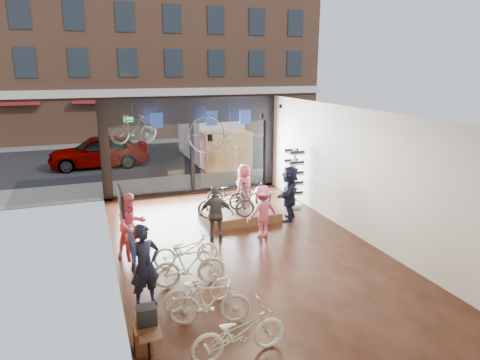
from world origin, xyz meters
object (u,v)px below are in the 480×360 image
customer_1 (131,225)px  hung_bike (134,129)px  customer_0 (145,266)px  customer_3 (262,212)px  box_truck (214,137)px  display_platform (239,214)px  customer_2 (216,214)px  floor_bike_4 (186,250)px  penny_farthing (214,135)px  floor_bike_2 (198,288)px  display_bike_right (229,192)px  street_car (99,151)px  customer_4 (244,188)px  floor_bike_3 (189,266)px  display_bike_mid (250,195)px  display_bike_left (226,204)px  floor_bike_0 (239,332)px  customer_5 (289,193)px  sunglasses_rack (294,178)px  floor_bike_1 (210,302)px

customer_1 → hung_bike: bearing=60.8°
customer_0 → customer_3: (3.78, 2.66, -0.12)m
box_truck → display_platform: bearing=-101.2°
customer_2 → floor_bike_4: bearing=63.5°
penny_farthing → hung_bike: bearing=-173.2°
box_truck → floor_bike_2: size_ratio=4.52×
display_bike_right → penny_farthing: (-0.10, 1.45, 1.78)m
street_car → customer_4: 10.03m
floor_bike_4 → customer_4: size_ratio=0.99×
floor_bike_3 → display_bike_mid: display_bike_mid is taller
penny_farthing → display_bike_mid: bearing=-74.6°
display_bike_left → customer_4: bearing=-24.7°
floor_bike_0 → display_bike_mid: 7.25m
customer_1 → street_car: bearing=72.0°
customer_5 → hung_bike: hung_bike is taller
customer_0 → penny_farthing: size_ratio=1.06×
floor_bike_4 → box_truck: bearing=-18.1°
display_bike_right → display_bike_mid: bearing=-144.6°
display_bike_right → hung_bike: (-3.00, 1.11, 2.20)m
display_bike_right → customer_4: (0.53, -0.06, 0.11)m
display_bike_mid → floor_bike_3: bearing=140.5°
sunglasses_rack → hung_bike: (-5.36, 1.34, 1.86)m
floor_bike_0 → customer_1: (-1.28, 4.89, 0.40)m
customer_1 → penny_farthing: size_ratio=1.02×
display_bike_left → customer_0: (-3.04, -3.84, 0.14)m
customer_4 → customer_3: bearing=48.3°
display_bike_mid → floor_bike_4: bearing=133.4°
customer_3 → customer_4: (0.35, 2.47, 0.04)m
floor_bike_2 → display_bike_left: display_bike_left is taller
floor_bike_0 → sunglasses_rack: size_ratio=0.83×
display_bike_right → sunglasses_rack: (2.36, -0.23, 0.34)m
display_bike_right → customer_4: 0.55m
floor_bike_1 → hung_bike: hung_bike is taller
customer_3 → customer_4: bearing=-107.4°
display_bike_mid → sunglasses_rack: size_ratio=0.73×
display_bike_right → customer_2: 2.70m
display_bike_mid → sunglasses_rack: bearing=-76.5°
customer_5 → customer_2: bearing=-34.4°
street_car → display_bike_left: (3.42, -10.25, -0.06)m
floor_bike_3 → floor_bike_0: bearing=-169.4°
floor_bike_0 → customer_1: 5.07m
floor_bike_2 → display_bike_left: size_ratio=0.88×
customer_4 → sunglasses_rack: size_ratio=0.79×
display_platform → customer_3: (0.09, -1.81, 0.64)m
sunglasses_rack → penny_farthing: size_ratio=1.24×
floor_bike_1 → penny_farthing: 8.38m
customer_4 → penny_farthing: bearing=-100.8°
floor_bike_4 → customer_5: 4.60m
customer_1 → sunglasses_rack: bearing=1.1°
sunglasses_rack → customer_4: bearing=-179.2°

